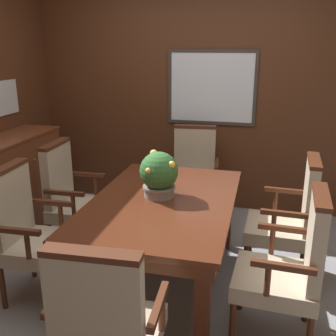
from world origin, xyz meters
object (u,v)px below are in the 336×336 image
chair_left_far (73,196)px  chair_head_far (193,173)px  potted_plant (159,174)px  dining_table (163,211)px  chair_head_near (107,328)px  chair_left_near (30,231)px  chair_right_near (290,265)px  sideboard_cabinet (18,184)px  chair_right_far (290,217)px

chair_left_far → chair_head_far: same height
potted_plant → chair_left_far: bearing=162.0°
dining_table → chair_head_near: bearing=-88.7°
chair_left_near → chair_head_near: bearing=-134.2°
dining_table → chair_right_near: 1.01m
chair_left_near → chair_head_near: (0.95, -0.84, 0.00)m
chair_head_near → sideboard_cabinet: size_ratio=0.94×
dining_table → chair_right_far: size_ratio=1.59×
chair_right_near → chair_right_far: (0.04, 0.75, 0.00)m
chair_left_near → sideboard_cabinet: size_ratio=0.94×
chair_left_far → chair_head_far: bearing=-47.9°
chair_head_far → sideboard_cabinet: bearing=-164.3°
chair_left_far → chair_head_near: same height
chair_left_near → chair_right_far: size_ratio=1.00×
dining_table → chair_right_near: (0.92, -0.40, -0.10)m
dining_table → chair_head_far: size_ratio=1.59×
chair_right_near → sideboard_cabinet: 2.80m
chair_left_near → potted_plant: bearing=-67.1°
dining_table → chair_left_near: 0.99m
chair_left_near → chair_right_near: bearing=-93.8°
potted_plant → chair_right_near: bearing=-25.2°
dining_table → chair_head_far: (0.00, 1.26, -0.10)m
chair_right_near → chair_right_far: bearing=-179.6°
sideboard_cabinet → chair_right_far: bearing=-5.8°
chair_left_near → chair_left_far: size_ratio=1.00×
chair_right_near → dining_table: bearing=-110.4°
chair_right_near → chair_right_far: 0.75m
chair_left_far → chair_right_far: bearing=-91.9°
dining_table → chair_right_far: chair_right_far is taller
chair_left_far → sideboard_cabinet: (-0.75, 0.27, -0.04)m
chair_left_far → chair_head_near: 1.82m
chair_left_far → dining_table: bearing=-112.1°
chair_left_far → chair_head_far: size_ratio=1.00×
chair_head_near → chair_right_far: (0.93, 1.55, 0.00)m
dining_table → chair_head_near: size_ratio=1.59×
chair_right_far → potted_plant: potted_plant is taller
chair_head_far → potted_plant: 1.26m
dining_table → chair_head_near: chair_head_near is taller
dining_table → chair_left_far: size_ratio=1.59×
dining_table → chair_left_near: (-0.92, -0.37, -0.10)m
dining_table → sideboard_cabinet: (-1.69, 0.61, -0.14)m
chair_right_far → sideboard_cabinet: size_ratio=0.94×
chair_head_far → chair_right_far: same height
chair_left_near → chair_right_far: bearing=-71.9°
potted_plant → chair_left_near: bearing=-154.3°
chair_head_far → chair_right_far: 1.32m
dining_table → sideboard_cabinet: bearing=160.0°
chair_head_far → potted_plant: bearing=-97.6°
chair_left_near → sideboard_cabinet: bearing=35.3°
potted_plant → chair_head_near: bearing=-86.7°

